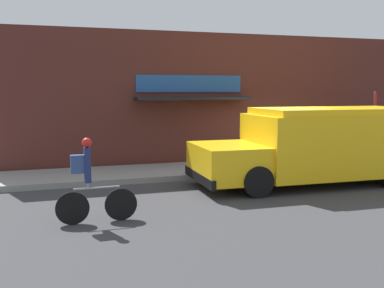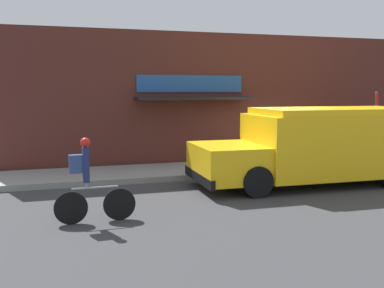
# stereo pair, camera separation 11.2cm
# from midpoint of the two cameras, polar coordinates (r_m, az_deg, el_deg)

# --- Properties ---
(ground_plane) EXTENTS (70.00, 70.00, 0.00)m
(ground_plane) POSITION_cam_midpoint_polar(r_m,az_deg,el_deg) (14.22, 11.07, -3.90)
(ground_plane) COLOR #38383A
(sidewalk) EXTENTS (28.00, 2.32, 0.17)m
(sidewalk) POSITION_cam_midpoint_polar(r_m,az_deg,el_deg) (15.21, 9.02, -2.82)
(sidewalk) COLOR gray
(sidewalk) RESTS_ON ground_plane
(storefront) EXTENTS (17.44, 1.02, 4.57)m
(storefront) POSITION_cam_midpoint_polar(r_m,az_deg,el_deg) (16.16, 6.91, 5.66)
(storefront) COLOR #4C231E
(storefront) RESTS_ON ground_plane
(school_bus) EXTENTS (6.50, 2.91, 2.13)m
(school_bus) POSITION_cam_midpoint_polar(r_m,az_deg,el_deg) (13.07, 16.16, -0.09)
(school_bus) COLOR yellow
(school_bus) RESTS_ON ground_plane
(cyclist) EXTENTS (1.61, 0.20, 1.71)m
(cyclist) POSITION_cam_midpoint_polar(r_m,az_deg,el_deg) (9.12, -12.62, -4.83)
(cyclist) COLOR black
(cyclist) RESTS_ON ground_plane
(stop_sign_post) EXTENTS (0.45, 0.45, 2.41)m
(stop_sign_post) POSITION_cam_midpoint_polar(r_m,az_deg,el_deg) (16.90, 22.48, 3.50)
(stop_sign_post) COLOR slate
(stop_sign_post) RESTS_ON sidewalk
(trash_bin) EXTENTS (0.52, 0.52, 0.81)m
(trash_bin) POSITION_cam_midpoint_polar(r_m,az_deg,el_deg) (15.65, 12.47, -0.81)
(trash_bin) COLOR slate
(trash_bin) RESTS_ON sidewalk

